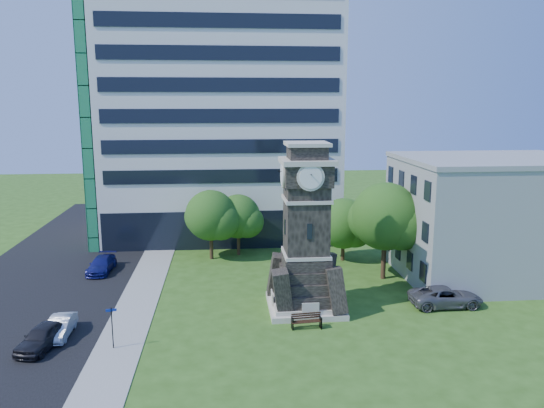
{
  "coord_description": "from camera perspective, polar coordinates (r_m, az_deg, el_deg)",
  "views": [
    {
      "loc": [
        -2.76,
        -34.62,
        15.02
      ],
      "look_at": [
        1.04,
        7.6,
        6.79
      ],
      "focal_mm": 35.0,
      "sensor_mm": 36.0,
      "label": 1
    }
  ],
  "objects": [
    {
      "name": "street_sign",
      "position": [
        34.61,
        -16.83,
        -12.17
      ],
      "size": [
        0.65,
        0.06,
        2.69
      ],
      "rotation": [
        0.0,
        0.0,
        0.17
      ],
      "color": "black",
      "rests_on": "ground"
    },
    {
      "name": "street",
      "position": [
        45.03,
        -24.96,
        -9.56
      ],
      "size": [
        14.0,
        80.0,
        0.02
      ],
      "primitive_type": "cube",
      "color": "black",
      "rests_on": "ground"
    },
    {
      "name": "car_street_north",
      "position": [
        50.03,
        -17.86,
        -6.23
      ],
      "size": [
        2.14,
        4.73,
        1.34
      ],
      "primitive_type": "imported",
      "rotation": [
        0.0,
        0.0,
        -0.06
      ],
      "color": "navy",
      "rests_on": "ground"
    },
    {
      "name": "tree_east",
      "position": [
        45.76,
        12.18,
        -1.57
      ],
      "size": [
        6.33,
        5.75,
        8.36
      ],
      "rotation": [
        0.0,
        0.0,
        0.38
      ],
      "color": "#332114",
      "rests_on": "ground"
    },
    {
      "name": "tree_ne",
      "position": [
        50.78,
        7.77,
        -2.24
      ],
      "size": [
        5.3,
        4.82,
        6.04
      ],
      "rotation": [
        0.0,
        0.0,
        0.39
      ],
      "color": "#332114",
      "rests_on": "ground"
    },
    {
      "name": "car_east_lot",
      "position": [
        42.04,
        18.18,
        -9.43
      ],
      "size": [
        5.41,
        2.56,
        1.49
      ],
      "primitive_type": "imported",
      "rotation": [
        0.0,
        0.0,
        1.59
      ],
      "color": "#54545A",
      "rests_on": "ground"
    },
    {
      "name": "ground",
      "position": [
        37.84,
        -0.56,
        -12.4
      ],
      "size": [
        160.0,
        160.0,
        0.0
      ],
      "primitive_type": "plane",
      "color": "#2E5117",
      "rests_on": "ground"
    },
    {
      "name": "car_street_south",
      "position": [
        36.6,
        -23.46,
        -12.95
      ],
      "size": [
        2.7,
        4.59,
        1.47
      ],
      "primitive_type": "imported",
      "rotation": [
        0.0,
        0.0,
        -0.24
      ],
      "color": "black",
      "rests_on": "ground"
    },
    {
      "name": "tree_nw",
      "position": [
        50.97,
        -6.53,
        -1.41
      ],
      "size": [
        5.36,
        4.87,
        6.75
      ],
      "rotation": [
        0.0,
        0.0,
        -0.02
      ],
      "color": "#332114",
      "rests_on": "ground"
    },
    {
      "name": "park_bench",
      "position": [
        36.5,
        3.72,
        -12.38
      ],
      "size": [
        2.04,
        0.54,
        1.05
      ],
      "rotation": [
        0.0,
        0.0,
        0.1
      ],
      "color": "black",
      "rests_on": "ground"
    },
    {
      "name": "tree_nc",
      "position": [
        52.17,
        -3.59,
        -1.5
      ],
      "size": [
        4.77,
        4.34,
        6.08
      ],
      "rotation": [
        0.0,
        0.0,
        0.22
      ],
      "color": "#332114",
      "rests_on": "ground"
    },
    {
      "name": "car_street_mid",
      "position": [
        37.87,
        -21.84,
        -12.18
      ],
      "size": [
        1.36,
        3.82,
        1.26
      ],
      "primitive_type": "imported",
      "rotation": [
        0.0,
        0.0,
        0.01
      ],
      "color": "#B5B9BD",
      "rests_on": "ground"
    },
    {
      "name": "clock_tower",
      "position": [
        38.32,
        3.67,
        -3.76
      ],
      "size": [
        5.4,
        5.4,
        12.22
      ],
      "color": "beige",
      "rests_on": "ground"
    },
    {
      "name": "office_tall",
      "position": [
        60.47,
        -5.65,
        10.18
      ],
      "size": [
        26.2,
        15.11,
        28.6
      ],
      "color": "silver",
      "rests_on": "ground"
    },
    {
      "name": "office_low",
      "position": [
        49.28,
        22.44,
        -1.34
      ],
      "size": [
        15.2,
        12.2,
        10.4
      ],
      "color": "gray",
      "rests_on": "ground"
    },
    {
      "name": "sidewalk",
      "position": [
        42.89,
        -14.06,
        -9.81
      ],
      "size": [
        3.0,
        70.0,
        0.06
      ],
      "primitive_type": "cube",
      "color": "gray",
      "rests_on": "ground"
    }
  ]
}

